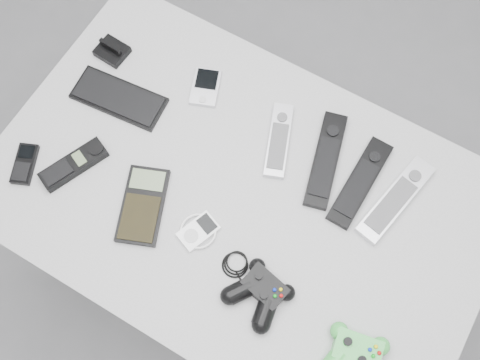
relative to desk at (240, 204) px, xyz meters
The scene contains 15 objects.
floor 0.69m from the desk, 62.06° to the right, with size 3.50×3.50×0.00m, color slate.
desk is the anchor object (origin of this frame).
pda_keyboard 0.39m from the desk, behind, with size 0.22×0.09×0.01m, color black.
dock_bracket 0.50m from the desk, 160.58° to the left, with size 0.07×0.06×0.04m, color black.
pda 0.29m from the desk, 137.28° to the left, with size 0.06×0.10×0.02m, color silver.
remote_silver_a 0.18m from the desk, 85.73° to the left, with size 0.05×0.19×0.02m, color silver.
remote_black_a 0.23m from the desk, 52.63° to the left, with size 0.05×0.24×0.02m, color black.
remote_black_b 0.28m from the desk, 35.76° to the left, with size 0.05×0.23×0.02m, color black.
remote_silver_b 0.36m from the desk, 27.75° to the left, with size 0.05×0.23×0.02m, color silver.
mobile_phone 0.50m from the desk, 158.13° to the right, with size 0.04×0.10×0.02m, color black.
cordless_handset 0.39m from the desk, 160.11° to the right, with size 0.05×0.16×0.02m, color black.
calculator 0.23m from the desk, 142.59° to the right, with size 0.09×0.18×0.02m, color black.
mp3_player 0.15m from the desk, 106.39° to the right, with size 0.08×0.09×0.02m, color white.
controller_black 0.24m from the desk, 48.85° to the right, with size 0.22×0.13×0.04m, color black, non-canonical shape.
controller_green 0.43m from the desk, 26.56° to the right, with size 0.13×0.14×0.05m, color green, non-canonical shape.
Camera 1 is at (0.18, -0.31, 1.95)m, focal length 42.00 mm.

